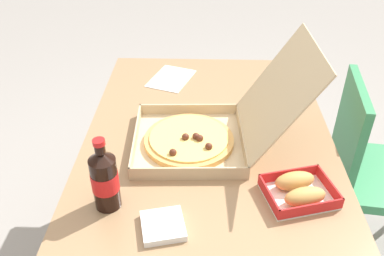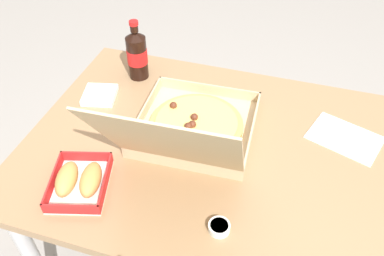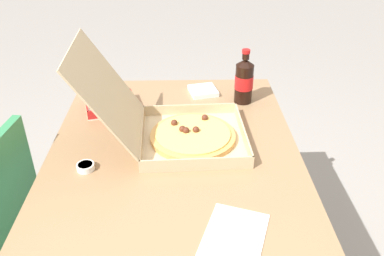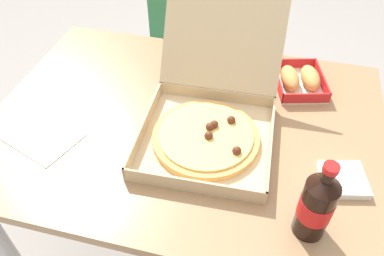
% 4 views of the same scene
% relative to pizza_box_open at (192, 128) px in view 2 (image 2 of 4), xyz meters
% --- Properties ---
extents(dining_table, '(1.15, 0.84, 0.71)m').
position_rel_pizza_box_open_xyz_m(dining_table, '(-0.07, 0.01, -0.13)').
color(dining_table, '#997551').
rests_on(dining_table, ground_plane).
extents(pizza_box_open, '(0.38, 0.57, 0.35)m').
position_rel_pizza_box_open_xyz_m(pizza_box_open, '(0.00, 0.00, 0.00)').
color(pizza_box_open, tan).
rests_on(pizza_box_open, dining_table).
extents(bread_side_box, '(0.19, 0.22, 0.06)m').
position_rel_pizza_box_open_xyz_m(bread_side_box, '(0.24, 0.27, -0.03)').
color(bread_side_box, white).
rests_on(bread_side_box, dining_table).
extents(cola_bottle, '(0.07, 0.07, 0.22)m').
position_rel_pizza_box_open_xyz_m(cola_bottle, '(0.29, -0.27, 0.04)').
color(cola_bottle, black).
rests_on(cola_bottle, dining_table).
extents(paper_menu, '(0.25, 0.21, 0.00)m').
position_rel_pizza_box_open_xyz_m(paper_menu, '(-0.46, -0.15, -0.05)').
color(paper_menu, white).
rests_on(paper_menu, dining_table).
extents(napkin_pile, '(0.13, 0.13, 0.02)m').
position_rel_pizza_box_open_xyz_m(napkin_pile, '(0.37, -0.11, -0.04)').
color(napkin_pile, white).
rests_on(napkin_pile, dining_table).
extents(dipping_sauce_cup, '(0.06, 0.06, 0.02)m').
position_rel_pizza_box_open_xyz_m(dipping_sauce_cup, '(-0.16, 0.29, -0.04)').
color(dipping_sauce_cup, white).
rests_on(dipping_sauce_cup, dining_table).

